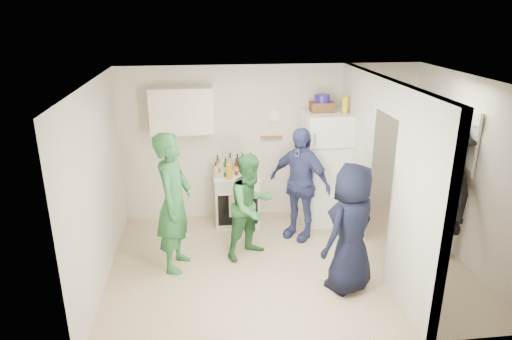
{
  "coord_description": "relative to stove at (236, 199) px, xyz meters",
  "views": [
    {
      "loc": [
        -1.09,
        -5.36,
        3.32
      ],
      "look_at": [
        -0.4,
        0.4,
        1.25
      ],
      "focal_mm": 32.0,
      "sensor_mm": 36.0,
      "label": 1
    }
  ],
  "objects": [
    {
      "name": "person_nook",
      "position": [
        2.69,
        -1.32,
        0.56
      ],
      "size": [
        0.76,
        1.29,
        1.96
      ],
      "primitive_type": "imported",
      "rotation": [
        0.0,
        0.0,
        -1.6
      ],
      "color": "black",
      "rests_on": "floor"
    },
    {
      "name": "wall_clock",
      "position": [
        0.65,
        0.31,
        1.28
      ],
      "size": [
        0.22,
        0.02,
        0.22
      ],
      "primitive_type": "cylinder",
      "rotation": [
        1.57,
        0.0,
        0.0
      ],
      "color": "white",
      "rests_on": "wall_back"
    },
    {
      "name": "floor",
      "position": [
        0.6,
        -1.37,
        -0.42
      ],
      "size": [
        4.8,
        4.8,
        0.0
      ],
      "primitive_type": "plane",
      "color": "beige",
      "rests_on": "ground"
    },
    {
      "name": "wicker_basket",
      "position": [
        1.34,
        0.02,
        1.46
      ],
      "size": [
        0.35,
        0.25,
        0.15
      ],
      "primitive_type": "cube",
      "color": "brown",
      "rests_on": "fridge"
    },
    {
      "name": "wall_back",
      "position": [
        0.6,
        0.33,
        0.83
      ],
      "size": [
        4.8,
        0.0,
        4.8
      ],
      "primitive_type": "plane",
      "rotation": [
        1.57,
        0.0,
        0.0
      ],
      "color": "silver",
      "rests_on": "floor"
    },
    {
      "name": "bottle_c",
      "position": [
        -0.08,
        0.16,
        0.57
      ],
      "size": [
        0.07,
        0.07,
        0.29
      ],
      "primitive_type": "cylinder",
      "color": "silver",
      "rests_on": "stove"
    },
    {
      "name": "person_green_center",
      "position": [
        0.12,
        -1.03,
        0.32
      ],
      "size": [
        0.92,
        0.87,
        1.49
      ],
      "primitive_type": "imported",
      "rotation": [
        0.0,
        0.0,
        0.59
      ],
      "color": "#33753A",
      "rests_on": "floor"
    },
    {
      "name": "partition_header",
      "position": [
        1.8,
        -1.37,
        1.88
      ],
      "size": [
        0.12,
        1.0,
        0.4
      ],
      "primitive_type": "cube",
      "color": "silver",
      "rests_on": "partition_pier_back"
    },
    {
      "name": "blue_bowl",
      "position": [
        1.34,
        0.02,
        1.59
      ],
      "size": [
        0.24,
        0.24,
        0.11
      ],
      "primitive_type": "cylinder",
      "color": "navy",
      "rests_on": "wicker_basket"
    },
    {
      "name": "bottle_e",
      "position": [
        0.12,
        0.17,
        0.57
      ],
      "size": [
        0.07,
        0.07,
        0.28
      ],
      "primitive_type": "cylinder",
      "color": "gray",
      "rests_on": "stove"
    },
    {
      "name": "bottle_f",
      "position": [
        0.19,
        0.02,
        0.55
      ],
      "size": [
        0.06,
        0.06,
        0.26
      ],
      "primitive_type": "cylinder",
      "color": "#173A15",
      "rests_on": "stove"
    },
    {
      "name": "bottle_h",
      "position": [
        -0.32,
        -0.11,
        0.55
      ],
      "size": [
        0.07,
        0.07,
        0.24
      ],
      "primitive_type": "cylinder",
      "color": "#A8ADB4",
      "rests_on": "stove"
    },
    {
      "name": "partition_pier_front",
      "position": [
        1.8,
        -2.47,
        0.83
      ],
      "size": [
        0.12,
        1.2,
        2.5
      ],
      "primitive_type": "cube",
      "color": "silver",
      "rests_on": "floor"
    },
    {
      "name": "bottle_a",
      "position": [
        -0.28,
        0.12,
        0.57
      ],
      "size": [
        0.07,
        0.07,
        0.29
      ],
      "primitive_type": "cylinder",
      "color": "brown",
      "rests_on": "stove"
    },
    {
      "name": "stove",
      "position": [
        0.0,
        0.0,
        0.0
      ],
      "size": [
        0.71,
        0.59,
        0.85
      ],
      "primitive_type": "cube",
      "color": "white",
      "rests_on": "floor"
    },
    {
      "name": "nook_valance",
      "position": [
        2.94,
        -1.17,
        1.58
      ],
      "size": [
        0.04,
        0.82,
        0.18
      ],
      "primitive_type": "cube",
      "color": "white",
      "rests_on": "wall_right"
    },
    {
      "name": "ceiling",
      "position": [
        0.6,
        -1.37,
        2.08
      ],
      "size": [
        4.8,
        4.8,
        0.0
      ],
      "primitive_type": "plane",
      "rotation": [
        3.14,
        0.0,
        0.0
      ],
      "color": "white",
      "rests_on": "wall_back"
    },
    {
      "name": "bottle_d",
      "position": [
        0.0,
        -0.06,
        0.56
      ],
      "size": [
        0.06,
        0.06,
        0.28
      ],
      "primitive_type": "cylinder",
      "color": "#632411",
      "rests_on": "stove"
    },
    {
      "name": "upper_cabinet",
      "position": [
        -0.8,
        0.15,
        1.43
      ],
      "size": [
        0.95,
        0.34,
        0.7
      ],
      "primitive_type": "cube",
      "color": "silver",
      "rests_on": "wall_back"
    },
    {
      "name": "yellow_cup_stack_stove",
      "position": [
        -0.12,
        -0.22,
        0.55
      ],
      "size": [
        0.09,
        0.09,
        0.25
      ],
      "primitive_type": "cylinder",
      "color": "#F4AC14",
      "rests_on": "stove"
    },
    {
      "name": "yellow_cup_stack_top",
      "position": [
        1.66,
        -0.13,
        1.51
      ],
      "size": [
        0.09,
        0.09,
        0.25
      ],
      "primitive_type": "cylinder",
      "color": "yellow",
      "rests_on": "fridge"
    },
    {
      "name": "wall_right",
      "position": [
        3.0,
        -1.37,
        0.83
      ],
      "size": [
        0.0,
        3.4,
        3.4
      ],
      "primitive_type": "plane",
      "rotation": [
        1.57,
        0.0,
        -1.57
      ],
      "color": "silver",
      "rests_on": "floor"
    },
    {
      "name": "person_navy",
      "position": [
        1.23,
        -1.98,
        0.39
      ],
      "size": [
        0.95,
        0.88,
        1.63
      ],
      "primitive_type": "imported",
      "rotation": [
        0.0,
        0.0,
        -2.53
      ],
      "color": "black",
      "rests_on": "floor"
    },
    {
      "name": "nook_window_frame",
      "position": [
        2.97,
        -1.17,
        1.23
      ],
      "size": [
        0.04,
        0.76,
        0.86
      ],
      "primitive_type": "cube",
      "color": "white",
      "rests_on": "wall_right"
    },
    {
      "name": "bottle_g",
      "position": [
        0.25,
        0.15,
        0.57
      ],
      "size": [
        0.07,
        0.07,
        0.29
      ],
      "primitive_type": "cylinder",
      "color": "olive",
      "rests_on": "stove"
    },
    {
      "name": "red_cup",
      "position": [
        0.22,
        -0.2,
        0.48
      ],
      "size": [
        0.09,
        0.09,
        0.12
      ],
      "primitive_type": "cylinder",
      "color": "#A90B0B",
      "rests_on": "stove"
    },
    {
      "name": "person_green_left",
      "position": [
        -0.9,
        -1.22,
        0.51
      ],
      "size": [
        0.61,
        0.78,
        1.88
      ],
      "primitive_type": "imported",
      "rotation": [
        0.0,
        0.0,
        1.32
      ],
      "color": "#2D723E",
      "rests_on": "floor"
    },
    {
      "name": "person_denim",
      "position": [
        0.9,
        -0.56,
        0.43
      ],
      "size": [
        1.02,
        0.99,
        1.72
      ],
      "primitive_type": "imported",
      "rotation": [
        0.0,
        0.0,
        -0.74
      ],
      "color": "navy",
      "rests_on": "floor"
    },
    {
      "name": "fridge",
      "position": [
        1.44,
        -0.03,
        0.48
      ],
      "size": [
        0.74,
        0.72,
        1.81
      ],
      "primitive_type": "cube",
      "color": "white",
      "rests_on": "floor"
    },
    {
      "name": "bottle_b",
      "position": [
        -0.17,
        -0.09,
        0.57
      ],
      "size": [
        0.06,
        0.06,
        0.3
      ],
      "primitive_type": "cylinder",
      "color": "#1D581F",
      "rests_on": "stove"
    },
    {
      "name": "spice_shelf",
      "position": [
        0.6,
        0.28,
        0.93
      ],
      "size": [
        0.35,
        0.08,
        0.03
      ],
      "primitive_type": "cube",
      "color": "olive",
      "rests_on": "wall_back"
    },
    {
      "name": "wall_front",
      "position": [
        0.6,
        -3.07,
        0.83
      ],
      "size": [
        4.8,
        0.0,
        4.8
      ],
      "primitive_type": "plane",
      "rotation": [
        -1.57,
        0.0,
        0.0
      ],
      "color": "silver",
      "rests_on": "floor"
    },
    {
      "name": "wall_left",
      "position": [
        -1.8,
        -1.37,
        0.83
      ],
      "size": [
        0.0,
        3.4,
        3.4
      ],
      "primitive_type": "plane",
      "rotation": [
        1.57,
        0.0,
        1.57
      ],
      "color": "silver",
      "rests_on": "floor"
    },
    {
      "name": "nook_window",
      "position": [
        2.98,
        -1.17,
        1.23
      ],
      "size": [
        0.03,
        0.7,
        0.8
      ],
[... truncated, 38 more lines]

